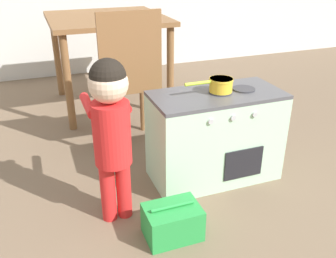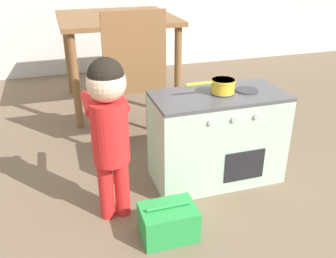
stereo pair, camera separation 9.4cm
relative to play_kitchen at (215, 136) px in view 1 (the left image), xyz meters
name	(u,v)px [view 1 (the left image)]	position (x,y,z in m)	size (l,w,h in m)	color
play_kitchen	(215,136)	(0.00, 0.00, 0.00)	(0.73, 0.37, 0.53)	#B2DBB7
toy_pot	(220,84)	(0.01, 0.00, 0.31)	(0.28, 0.13, 0.07)	yellow
child_figure	(111,121)	(-0.63, -0.17, 0.27)	(0.20, 0.33, 0.82)	red
toy_basket	(172,222)	(-0.42, -0.41, -0.18)	(0.26, 0.18, 0.18)	green
dining_table	(108,30)	(-0.30, 1.35, 0.38)	(0.91, 0.91, 0.75)	brown
dining_chair_near	(127,78)	(-0.37, 0.52, 0.23)	(0.38, 0.38, 0.92)	brown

